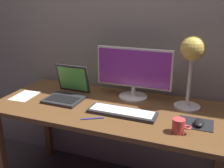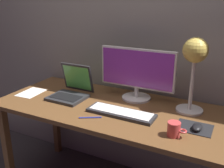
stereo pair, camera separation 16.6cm
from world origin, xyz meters
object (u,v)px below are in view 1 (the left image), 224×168
mouse (199,123)px  pen (92,119)px  desk_lamp (192,56)px  coffee_mug (179,126)px  laptop (68,89)px  monitor (134,71)px  keyboard_main (122,112)px

mouse → pen: size_ratio=0.69×
mouse → pen: bearing=-166.9°
desk_lamp → pen: bearing=-143.7°
desk_lamp → coffee_mug: bearing=-91.5°
mouse → coffee_mug: (-0.10, -0.12, 0.02)m
laptop → pen: 0.41m
coffee_mug → pen: bearing=-177.5°
monitor → desk_lamp: 0.42m
laptop → mouse: laptop is taller
mouse → pen: mouse is taller
desk_lamp → mouse: (0.09, -0.24, -0.33)m
monitor → mouse: monitor is taller
laptop → pen: (0.31, -0.26, -0.06)m
mouse → monitor: bearing=149.7°
desk_lamp → mouse: 0.42m
laptop → desk_lamp: 0.89m
keyboard_main → desk_lamp: (0.38, 0.25, 0.34)m
mouse → pen: (-0.61, -0.14, -0.02)m
laptop → monitor: bearing=20.7°
keyboard_main → coffee_mug: coffee_mug is taller
desk_lamp → pen: 0.73m
coffee_mug → keyboard_main: bearing=163.0°
keyboard_main → pen: size_ratio=3.15×
keyboard_main → desk_lamp: bearing=33.5°
monitor → mouse: (0.48, -0.28, -0.18)m
monitor → keyboard_main: (0.01, -0.29, -0.19)m
laptop → coffee_mug: bearing=-15.8°
desk_lamp → laptop: bearing=-171.3°
mouse → coffee_mug: bearing=-129.7°
monitor → coffee_mug: bearing=-46.6°
monitor → laptop: monitor is taller
monitor → coffee_mug: (0.38, -0.40, -0.16)m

